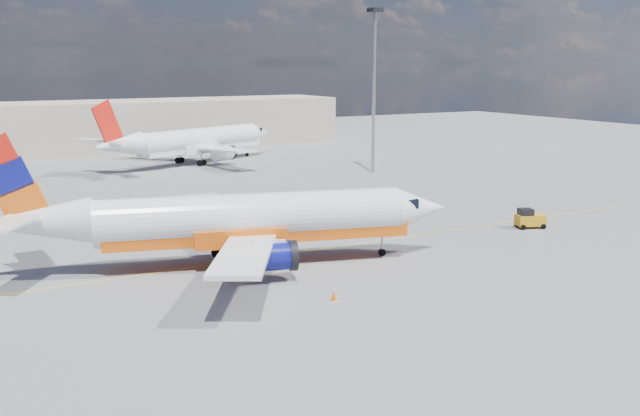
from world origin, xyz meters
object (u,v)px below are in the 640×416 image
second_jet (195,141)px  main_jet (237,220)px  traffic_cone (334,296)px  gse_tug (529,219)px

second_jet → main_jet: bearing=-128.7°
main_jet → second_jet: 53.25m
second_jet → traffic_cone: size_ratio=48.91×
traffic_cone → gse_tug: bearing=18.9°
gse_tug → traffic_cone: gse_tug is taller
main_jet → gse_tug: bearing=12.4°
main_jet → second_jet: main_jet is taller
gse_tug → traffic_cone: size_ratio=4.22×
second_jet → gse_tug: 54.00m
main_jet → second_jet: size_ratio=1.03×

